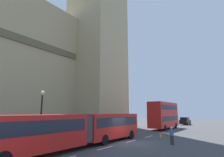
{
  "coord_description": "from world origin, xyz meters",
  "views": [
    {
      "loc": [
        -16.41,
        -10.07,
        3.09
      ],
      "look_at": [
        4.53,
        4.88,
        7.95
      ],
      "focal_mm": 28.68,
      "sensor_mm": 36.0,
      "label": 1
    }
  ],
  "objects": [
    {
      "name": "articulated_bus",
      "position": [
        -4.42,
        1.99,
        1.75
      ],
      "size": [
        17.23,
        2.54,
        2.9
      ],
      "color": "red",
      "rests_on": "ground_plane"
    },
    {
      "name": "ground_plane",
      "position": [
        0.0,
        0.0,
        0.0
      ],
      "size": [
        160.0,
        160.0,
        0.0
      ],
      "primitive_type": "plane",
      "color": "#424244"
    },
    {
      "name": "sedan_lead",
      "position": [
        31.8,
        1.75,
        0.91
      ],
      "size": [
        4.4,
        1.86,
        1.85
      ],
      "color": "black",
      "rests_on": "ground_plane"
    },
    {
      "name": "pedestrian_near_cones",
      "position": [
        1.67,
        -4.29,
        0.91
      ],
      "size": [
        0.45,
        0.45,
        1.69
      ],
      "color": "#333333",
      "rests_on": "ground_plane"
    },
    {
      "name": "double_decker_bus",
      "position": [
        17.42,
        2.0,
        2.71
      ],
      "size": [
        9.75,
        2.54,
        4.9
      ],
      "color": "red",
      "rests_on": "ground_plane"
    },
    {
      "name": "traffic_cone_west",
      "position": [
        4.96,
        -1.92,
        0.28
      ],
      "size": [
        0.36,
        0.36,
        0.58
      ],
      "color": "black",
      "rests_on": "ground_plane"
    },
    {
      "name": "lane_centre_marking",
      "position": [
        1.29,
        0.0,
        0.0
      ],
      "size": [
        39.0,
        0.16,
        0.01
      ],
      "color": "silver",
      "rests_on": "ground_plane"
    },
    {
      "name": "street_lamp",
      "position": [
        -5.58,
        6.5,
        3.06
      ],
      "size": [
        0.44,
        0.44,
        5.27
      ],
      "color": "black",
      "rests_on": "ground_plane"
    },
    {
      "name": "traffic_cone_middle",
      "position": [
        8.15,
        -1.7,
        0.28
      ],
      "size": [
        0.36,
        0.36,
        0.58
      ],
      "color": "black",
      "rests_on": "ground_plane"
    }
  ]
}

